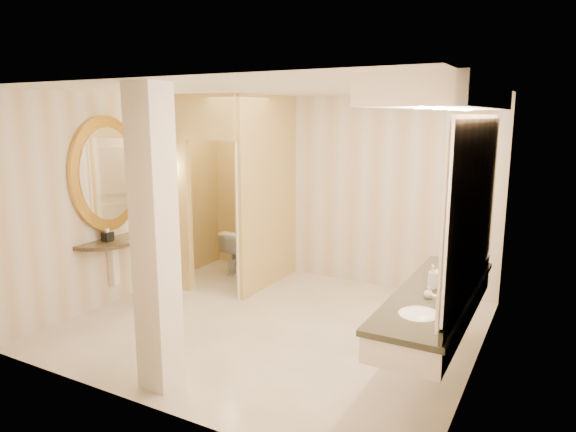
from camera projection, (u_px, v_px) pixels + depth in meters
floor at (273, 325)px, 6.04m from camera, size 4.50×4.50×0.00m
ceiling at (271, 89)px, 5.52m from camera, size 4.50×4.50×0.00m
wall_back at (341, 190)px, 7.51m from camera, size 4.50×0.02×2.70m
wall_front at (144, 253)px, 4.06m from camera, size 4.50×0.02×2.70m
wall_left at (127, 197)px, 6.84m from camera, size 0.02×4.00×2.70m
wall_right at (482, 234)px, 4.73m from camera, size 0.02×4.00×2.70m
toilet_closet at (238, 191)px, 7.14m from camera, size 1.50×1.55×2.70m
wall_sconce at (166, 167)px, 6.99m from camera, size 0.14×0.14×0.42m
vanity at (445, 209)px, 4.46m from camera, size 0.75×2.49×2.09m
console_shelf at (108, 201)px, 6.52m from camera, size 1.12×1.12×2.01m
pillar at (155, 241)px, 4.45m from camera, size 0.30×0.30×2.70m
tissue_box at (108, 236)px, 6.43m from camera, size 0.12×0.12×0.11m
toilet at (241, 251)px, 8.05m from camera, size 0.45×0.70×0.67m
soap_bottle_a at (438, 280)px, 4.73m from camera, size 0.07×0.07×0.12m
soap_bottle_b at (429, 293)px, 4.41m from camera, size 0.08×0.08×0.10m
soap_bottle_c at (432, 277)px, 4.62m from camera, size 0.11×0.11×0.23m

